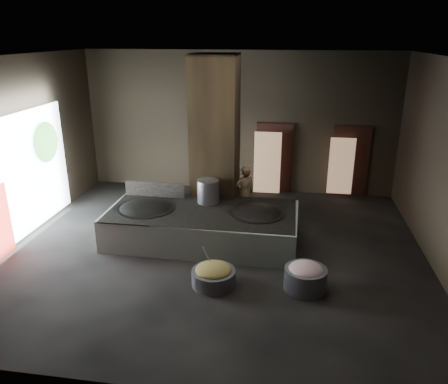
% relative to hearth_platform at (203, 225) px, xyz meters
% --- Properties ---
extents(floor, '(10.00, 9.00, 0.10)m').
position_rel_hearth_platform_xyz_m(floor, '(0.39, -0.48, -0.46)').
color(floor, black).
rests_on(floor, ground).
extents(ceiling, '(10.00, 9.00, 0.10)m').
position_rel_hearth_platform_xyz_m(ceiling, '(0.39, -0.48, 4.14)').
color(ceiling, black).
rests_on(ceiling, back_wall).
extents(back_wall, '(10.00, 0.10, 4.50)m').
position_rel_hearth_platform_xyz_m(back_wall, '(0.39, 4.07, 1.84)').
color(back_wall, black).
rests_on(back_wall, ground).
extents(front_wall, '(10.00, 0.10, 4.50)m').
position_rel_hearth_platform_xyz_m(front_wall, '(0.39, -5.03, 1.84)').
color(front_wall, black).
rests_on(front_wall, ground).
extents(left_wall, '(0.10, 9.00, 4.50)m').
position_rel_hearth_platform_xyz_m(left_wall, '(-4.66, -0.48, 1.84)').
color(left_wall, black).
rests_on(left_wall, ground).
extents(pillar, '(1.20, 1.20, 4.50)m').
position_rel_hearth_platform_xyz_m(pillar, '(0.09, 1.42, 1.84)').
color(pillar, black).
rests_on(pillar, ground).
extents(hearth_platform, '(4.75, 2.34, 0.82)m').
position_rel_hearth_platform_xyz_m(hearth_platform, '(0.00, 0.00, 0.00)').
color(hearth_platform, silver).
rests_on(hearth_platform, ground).
extents(platform_cap, '(4.60, 2.21, 0.03)m').
position_rel_hearth_platform_xyz_m(platform_cap, '(0.00, 0.00, 0.41)').
color(platform_cap, black).
rests_on(platform_cap, hearth_platform).
extents(wok_left, '(1.48, 1.48, 0.41)m').
position_rel_hearth_platform_xyz_m(wok_left, '(-1.45, -0.05, 0.34)').
color(wok_left, black).
rests_on(wok_left, hearth_platform).
extents(wok_left_rim, '(1.51, 1.51, 0.05)m').
position_rel_hearth_platform_xyz_m(wok_left_rim, '(-1.45, -0.05, 0.41)').
color(wok_left_rim, black).
rests_on(wok_left_rim, hearth_platform).
extents(wok_right, '(1.38, 1.38, 0.39)m').
position_rel_hearth_platform_xyz_m(wok_right, '(1.35, 0.05, 0.34)').
color(wok_right, black).
rests_on(wok_right, hearth_platform).
extents(wok_right_rim, '(1.41, 1.41, 0.05)m').
position_rel_hearth_platform_xyz_m(wok_right_rim, '(1.35, 0.05, 0.41)').
color(wok_right_rim, black).
rests_on(wok_right_rim, hearth_platform).
extents(stock_pot, '(0.57, 0.57, 0.61)m').
position_rel_hearth_platform_xyz_m(stock_pot, '(0.05, 0.55, 0.72)').
color(stock_pot, '#A6A9AE').
rests_on(stock_pot, hearth_platform).
extents(splash_guard, '(1.64, 0.09, 0.41)m').
position_rel_hearth_platform_xyz_m(splash_guard, '(-1.45, 0.75, 0.62)').
color(splash_guard, black).
rests_on(splash_guard, hearth_platform).
extents(cook, '(0.69, 0.62, 1.58)m').
position_rel_hearth_platform_xyz_m(cook, '(0.90, 1.47, 0.38)').
color(cook, '#96734C').
rests_on(cook, ground).
extents(veg_basin, '(0.93, 0.93, 0.34)m').
position_rel_hearth_platform_xyz_m(veg_basin, '(0.64, -2.02, -0.24)').
color(veg_basin, slate).
rests_on(veg_basin, ground).
extents(veg_fill, '(0.76, 0.76, 0.23)m').
position_rel_hearth_platform_xyz_m(veg_fill, '(0.64, -2.02, -0.06)').
color(veg_fill, olive).
rests_on(veg_fill, veg_basin).
extents(ladle, '(0.18, 0.34, 0.65)m').
position_rel_hearth_platform_xyz_m(ladle, '(0.49, -1.87, 0.14)').
color(ladle, '#A6A9AE').
rests_on(ladle, veg_basin).
extents(meat_basin, '(1.02, 1.02, 0.48)m').
position_rel_hearth_platform_xyz_m(meat_basin, '(2.53, -1.90, -0.17)').
color(meat_basin, slate).
rests_on(meat_basin, ground).
extents(meat_fill, '(0.72, 0.72, 0.28)m').
position_rel_hearth_platform_xyz_m(meat_fill, '(2.53, -1.90, 0.04)').
color(meat_fill, '#D07C88').
rests_on(meat_fill, meat_basin).
extents(doorway_near, '(1.18, 0.08, 2.38)m').
position_rel_hearth_platform_xyz_m(doorway_near, '(1.59, 3.97, 0.69)').
color(doorway_near, black).
rests_on(doorway_near, ground).
extents(doorway_near_glow, '(0.85, 0.04, 2.02)m').
position_rel_hearth_platform_xyz_m(doorway_near_glow, '(1.38, 3.69, 0.64)').
color(doorway_near_glow, '#8C6647').
rests_on(doorway_near_glow, ground).
extents(doorway_far, '(1.18, 0.08, 2.38)m').
position_rel_hearth_platform_xyz_m(doorway_far, '(3.99, 3.97, 0.69)').
color(doorway_far, black).
rests_on(doorway_far, ground).
extents(doorway_far_glow, '(0.77, 0.04, 1.81)m').
position_rel_hearth_platform_xyz_m(doorway_far_glow, '(3.69, 3.67, 0.64)').
color(doorway_far_glow, '#8C6647').
rests_on(doorway_far_glow, ground).
extents(left_opening, '(0.04, 4.20, 3.10)m').
position_rel_hearth_platform_xyz_m(left_opening, '(-4.56, -0.28, 1.19)').
color(left_opening, white).
rests_on(left_opening, ground).
extents(tree_silhouette, '(0.28, 1.10, 1.10)m').
position_rel_hearth_platform_xyz_m(tree_silhouette, '(-4.46, 0.82, 1.79)').
color(tree_silhouette, '#194714').
rests_on(tree_silhouette, left_opening).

